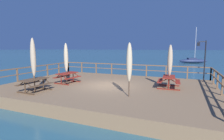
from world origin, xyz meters
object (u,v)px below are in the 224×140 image
object	(u,v)px
picnic_table_back_right	(34,82)
picnic_table_mid_left	(67,76)
picnic_table_front_right	(169,80)
sailboat_distant	(193,61)
patio_umbrella_tall_mid_left	(129,63)
patio_umbrella_short_mid	(170,61)
patio_umbrella_tall_back_right	(66,58)
lamp_post_hooked	(203,55)
patio_umbrella_short_front	(33,58)

from	to	relation	value
picnic_table_back_right	picnic_table_mid_left	size ratio (longest dim) A/B	0.98
picnic_table_mid_left	picnic_table_front_right	xyz separation A→B (m)	(7.25, 1.22, -0.00)
picnic_table_mid_left	sailboat_distant	world-z (taller)	sailboat_distant
patio_umbrella_tall_mid_left	patio_umbrella_short_mid	bearing A→B (deg)	59.32
patio_umbrella_tall_back_right	lamp_post_hooked	bearing A→B (deg)	26.05
picnic_table_back_right	picnic_table_front_right	bearing A→B (deg)	29.02
sailboat_distant	patio_umbrella_short_front	bearing A→B (deg)	-106.42
picnic_table_front_right	patio_umbrella_tall_back_right	xyz separation A→B (m)	(-7.31, -1.22, 1.35)
picnic_table_back_right	lamp_post_hooked	size ratio (longest dim) A/B	0.55
patio_umbrella_tall_back_right	patio_umbrella_short_mid	size ratio (longest dim) A/B	1.05
patio_umbrella_short_mid	lamp_post_hooked	distance (m)	4.05
patio_umbrella_tall_mid_left	sailboat_distant	world-z (taller)	sailboat_distant
sailboat_distant	patio_umbrella_tall_back_right	bearing A→B (deg)	-107.50
picnic_table_front_right	patio_umbrella_short_front	distance (m)	8.70
patio_umbrella_short_front	sailboat_distant	distance (m)	35.83
patio_umbrella_short_front	sailboat_distant	world-z (taller)	sailboat_distant
patio_umbrella_tall_back_right	sailboat_distant	bearing A→B (deg)	72.50
patio_umbrella_short_mid	lamp_post_hooked	size ratio (longest dim) A/B	0.89
picnic_table_back_right	patio_umbrella_short_mid	distance (m)	8.67
picnic_table_front_right	patio_umbrella_short_mid	distance (m)	1.26
picnic_table_mid_left	lamp_post_hooked	bearing A→B (deg)	26.22
patio_umbrella_tall_back_right	lamp_post_hooked	size ratio (longest dim) A/B	0.94
picnic_table_back_right	patio_umbrella_short_front	distance (m)	1.51
patio_umbrella_short_front	patio_umbrella_tall_back_right	distance (m)	2.90
patio_umbrella_tall_mid_left	picnic_table_back_right	bearing A→B (deg)	-169.36
lamp_post_hooked	picnic_table_front_right	bearing A→B (deg)	-122.54
patio_umbrella_short_front	patio_umbrella_tall_mid_left	bearing A→B (deg)	10.22
picnic_table_back_right	patio_umbrella_short_mid	xyz separation A→B (m)	(7.50, 4.15, 1.26)
patio_umbrella_tall_back_right	sailboat_distant	xyz separation A→B (m)	(9.91, 31.42, -2.05)
patio_umbrella_tall_back_right	patio_umbrella_tall_mid_left	distance (m)	5.81
picnic_table_mid_left	patio_umbrella_tall_mid_left	size ratio (longest dim) A/B	0.61
patio_umbrella_tall_mid_left	sailboat_distant	xyz separation A→B (m)	(4.40, 33.28, -2.00)
picnic_table_mid_left	picnic_table_front_right	size ratio (longest dim) A/B	1.04
patio_umbrella_tall_mid_left	picnic_table_mid_left	bearing A→B (deg)	161.12
picnic_table_mid_left	patio_umbrella_short_mid	distance (m)	7.48
patio_umbrella_short_front	patio_umbrella_short_mid	bearing A→B (deg)	28.63
patio_umbrella_tall_mid_left	patio_umbrella_short_front	bearing A→B (deg)	-169.78
picnic_table_back_right	patio_umbrella_tall_mid_left	xyz separation A→B (m)	(5.67, 1.07, 1.30)
patio_umbrella_tall_mid_left	picnic_table_front_right	bearing A→B (deg)	59.61
sailboat_distant	lamp_post_hooked	bearing A→B (deg)	-90.89
picnic_table_back_right	picnic_table_front_right	size ratio (longest dim) A/B	1.03
patio_umbrella_short_front	patio_umbrella_short_mid	distance (m)	8.59
picnic_table_front_right	patio_umbrella_tall_mid_left	bearing A→B (deg)	-120.39
patio_umbrella_tall_back_right	patio_umbrella_tall_mid_left	xyz separation A→B (m)	(5.50, -1.86, -0.05)
picnic_table_back_right	sailboat_distant	world-z (taller)	sailboat_distant
picnic_table_front_right	lamp_post_hooked	size ratio (longest dim) A/B	0.54
patio_umbrella_tall_back_right	patio_umbrella_tall_mid_left	world-z (taller)	patio_umbrella_tall_back_right
patio_umbrella_tall_back_right	sailboat_distant	size ratio (longest dim) A/B	0.39
sailboat_distant	picnic_table_back_right	bearing A→B (deg)	-106.35
patio_umbrella_short_front	picnic_table_front_right	bearing A→B (deg)	28.69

